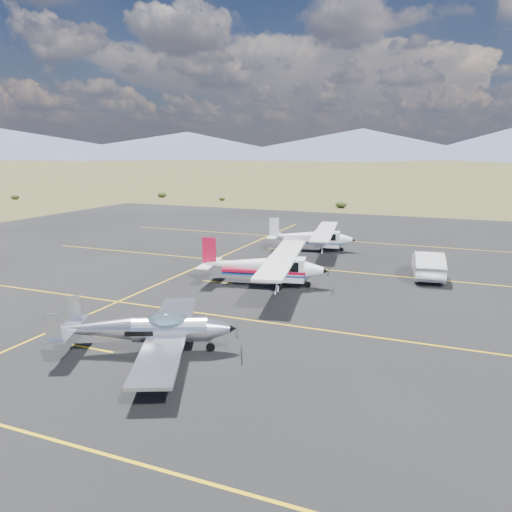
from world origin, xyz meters
The scene contains 6 objects.
ground centered at (0.00, 0.00, 0.00)m, with size 1600.00×1600.00×0.00m, color #383D1C.
apron centered at (0.00, 7.00, 0.00)m, with size 72.00×72.00×0.02m, color black.
aircraft_low_wing centered at (-0.63, -2.95, 0.96)m, with size 6.94×8.92×2.00m.
aircraft_cessna centered at (-0.16, 7.88, 1.21)m, with size 6.69×10.75×2.71m.
aircraft_plain centered at (-0.49, 18.90, 1.10)m, with size 6.00×9.84×2.48m.
sedan centered at (8.46, 13.53, 0.82)m, with size 1.71×4.91×1.62m, color silver.
Camera 1 is at (10.03, -18.16, 7.70)m, focal length 35.00 mm.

